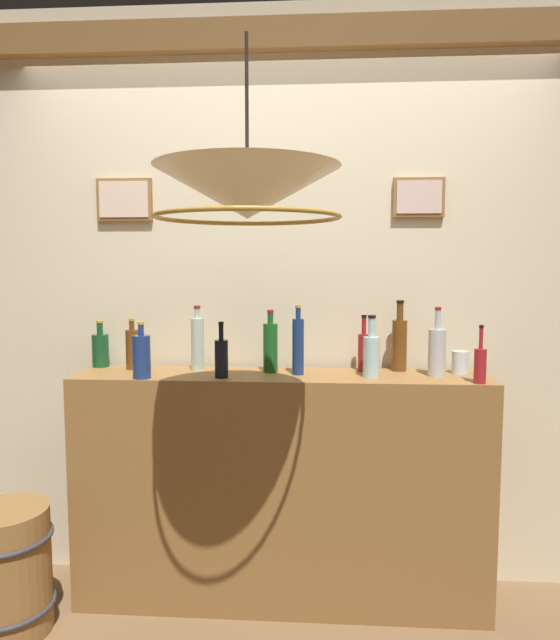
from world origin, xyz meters
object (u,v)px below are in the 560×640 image
at_px(liquor_bottle_vermouth, 100,349).
at_px(liquor_bottle_sherry, 399,343).
at_px(liquor_bottle_brandy, 132,348).
at_px(pendant_lamp, 247,195).
at_px(liquor_bottle_amaro, 142,356).
at_px(liquor_bottle_mezcal, 221,357).
at_px(glass_tumbler_rocks, 460,362).
at_px(liquor_bottle_vodka, 198,343).
at_px(liquor_bottle_gin, 371,354).
at_px(liquor_bottle_rye, 480,364).
at_px(liquor_bottle_whiskey, 298,345).
at_px(liquor_bottle_tequila, 270,346).
at_px(wooden_barrel, 6,571).
at_px(liquor_bottle_rum, 364,350).
at_px(liquor_bottle_bourbon, 437,351).

bearing_deg(liquor_bottle_vermouth, liquor_bottle_sherry, -0.37).
distance_m(liquor_bottle_brandy, pendant_lamp, 1.13).
distance_m(liquor_bottle_brandy, liquor_bottle_amaro, 0.24).
xyz_separation_m(liquor_bottle_mezcal, glass_tumbler_rocks, (1.06, 0.17, -0.04)).
relative_size(liquor_bottle_vodka, glass_tumbler_rocks, 2.94).
height_order(liquor_bottle_sherry, glass_tumbler_rocks, liquor_bottle_sherry).
distance_m(liquor_bottle_brandy, liquor_bottle_vermouth, 0.18).
relative_size(liquor_bottle_sherry, liquor_bottle_gin, 1.20).
relative_size(liquor_bottle_brandy, liquor_bottle_mezcal, 0.98).
xyz_separation_m(glass_tumbler_rocks, pendant_lamp, (-0.88, -0.69, 0.67)).
relative_size(liquor_bottle_rye, pendant_lamp, 0.39).
distance_m(liquor_bottle_sherry, liquor_bottle_mezcal, 0.83).
bearing_deg(liquor_bottle_whiskey, liquor_bottle_sherry, 15.01).
bearing_deg(liquor_bottle_tequila, liquor_bottle_gin, -11.37).
distance_m(liquor_bottle_brandy, liquor_bottle_gin, 1.11).
distance_m(liquor_bottle_vermouth, wooden_barrel, 1.02).
distance_m(liquor_bottle_whiskey, liquor_bottle_rum, 0.32).
relative_size(liquor_bottle_brandy, liquor_bottle_bourbon, 0.79).
bearing_deg(liquor_bottle_vermouth, liquor_bottle_brandy, -17.65).
xyz_separation_m(liquor_bottle_brandy, pendant_lamp, (0.64, -0.70, 0.62)).
distance_m(liquor_bottle_rye, glass_tumbler_rocks, 0.22).
bearing_deg(liquor_bottle_whiskey, liquor_bottle_tequila, 158.54).
relative_size(liquor_bottle_bourbon, liquor_bottle_rum, 1.17).
xyz_separation_m(liquor_bottle_vodka, liquor_bottle_vermouth, (-0.49, 0.06, -0.04)).
xyz_separation_m(liquor_bottle_tequila, liquor_bottle_rum, (0.43, 0.06, -0.02)).
bearing_deg(liquor_bottle_bourbon, liquor_bottle_tequila, 176.55).
xyz_separation_m(liquor_bottle_mezcal, liquor_bottle_vermouth, (-0.63, 0.23, -0.01)).
xyz_separation_m(liquor_bottle_rye, liquor_bottle_vodka, (-1.23, 0.22, 0.05)).
distance_m(liquor_bottle_mezcal, glass_tumbler_rocks, 1.07).
xyz_separation_m(liquor_bottle_rye, liquor_bottle_brandy, (-1.54, 0.22, 0.02)).
bearing_deg(liquor_bottle_sherry, liquor_bottle_rum, -174.06).
bearing_deg(liquor_bottle_brandy, liquor_bottle_vodka, -0.49).
xyz_separation_m(liquor_bottle_rye, liquor_bottle_tequila, (-0.89, 0.19, 0.04)).
relative_size(liquor_bottle_whiskey, glass_tumbler_rocks, 3.04).
bearing_deg(liquor_bottle_tequila, glass_tumbler_rocks, 1.36).
height_order(liquor_bottle_rye, glass_tumbler_rocks, liquor_bottle_rye).
distance_m(liquor_bottle_vermouth, glass_tumbler_rocks, 1.69).
height_order(liquor_bottle_rye, liquor_bottle_rum, liquor_bottle_rum).
distance_m(liquor_bottle_rye, wooden_barrel, 2.17).
height_order(liquor_bottle_bourbon, wooden_barrel, liquor_bottle_bourbon).
relative_size(liquor_bottle_sherry, liquor_bottle_whiskey, 1.05).
bearing_deg(liquor_bottle_tequila, liquor_bottle_rye, -12.11).
distance_m(liquor_bottle_gin, liquor_bottle_vermouth, 1.29).
height_order(liquor_bottle_tequila, glass_tumbler_rocks, liquor_bottle_tequila).
bearing_deg(wooden_barrel, liquor_bottle_mezcal, 14.31).
distance_m(liquor_bottle_vodka, liquor_bottle_whiskey, 0.48).
height_order(liquor_bottle_sherry, liquor_bottle_tequila, liquor_bottle_sherry).
height_order(liquor_bottle_rum, liquor_bottle_vermouth, liquor_bottle_rum).
distance_m(liquor_bottle_brandy, liquor_bottle_tequila, 0.66).
bearing_deg(liquor_bottle_rum, liquor_bottle_brandy, -178.44).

